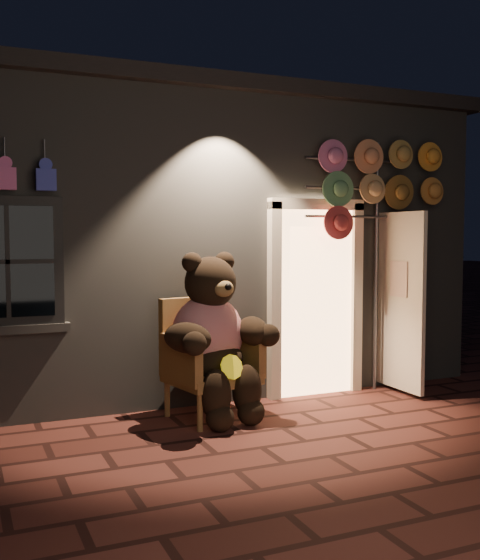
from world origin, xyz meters
TOP-DOWN VIEW (x-y plane):
  - ground at (0.00, 0.00)m, footprint 60.00×60.00m
  - shop_building at (0.00, 3.99)m, footprint 7.30×5.95m
  - wicker_armchair at (-0.09, 1.10)m, footprint 0.93×0.87m
  - teddy_bear at (-0.07, 0.95)m, footprint 1.16×1.01m
  - hat_rack at (2.05, 1.28)m, footprint 1.78×0.22m

SIDE VIEW (x-z plane):
  - ground at x=0.00m, z-range 0.00..0.00m
  - wicker_armchair at x=-0.09m, z-range 0.00..1.17m
  - teddy_bear at x=-0.07m, z-range -0.01..1.62m
  - shop_building at x=0.00m, z-range -0.02..3.49m
  - hat_rack at x=2.05m, z-range 0.96..3.82m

